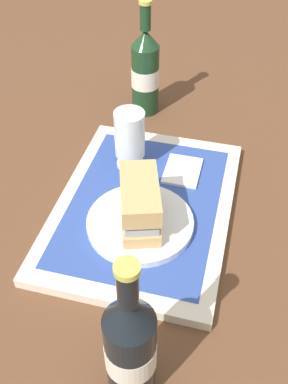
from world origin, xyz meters
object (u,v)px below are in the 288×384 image
object	(u,v)px
plate	(140,223)
sandwich	(140,201)
beer_bottle	(145,71)
second_bottle	(130,347)
beer_glass	(130,137)

from	to	relation	value
plate	sandwich	xyz separation A→B (m)	(0.00, 0.00, 0.05)
plate	beer_bottle	xyz separation A→B (m)	(0.39, 0.09, 0.08)
plate	second_bottle	size ratio (longest dim) A/B	0.71
sandwich	second_bottle	bearing A→B (deg)	174.27
sandwich	second_bottle	xyz separation A→B (m)	(-0.27, -0.06, 0.03)
sandwich	second_bottle	distance (m)	0.28
beer_glass	beer_bottle	xyz separation A→B (m)	(0.23, 0.03, 0.01)
beer_bottle	second_bottle	world-z (taller)	same
second_bottle	beer_bottle	bearing A→B (deg)	12.77
sandwich	beer_bottle	world-z (taller)	beer_bottle
sandwich	beer_glass	distance (m)	0.17
beer_glass	plate	bearing A→B (deg)	-158.57
plate	beer_glass	distance (m)	0.18
second_bottle	plate	bearing A→B (deg)	12.41
beer_glass	second_bottle	distance (m)	0.45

